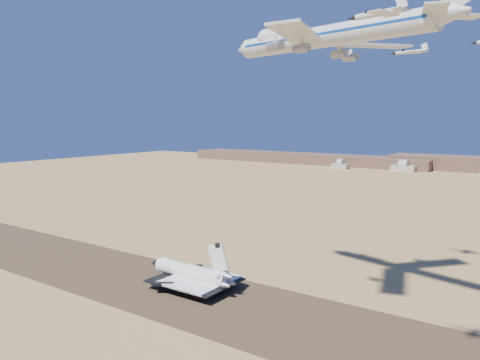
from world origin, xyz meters
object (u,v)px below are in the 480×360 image
Objects in this scene: chase_jet_a at (378,13)px; crew_a at (186,296)px; shuttle at (191,274)px; crew_c at (194,297)px; crew_b at (197,298)px; chase_jet_e at (410,52)px; carrier_747 at (320,37)px.

crew_a is at bearing 171.47° from chase_jet_a.
shuttle is 13.37m from crew_c.
shuttle is 14.97m from crew_b.
chase_jet_a is (74.35, -30.77, 86.19)m from crew_b.
crew_b is at bearing -126.73° from chase_jet_e.
carrier_747 is at bearing 138.62° from chase_jet_a.
crew_a is 0.12× the size of chase_jet_a.
crew_a is (-44.20, -17.81, -91.85)m from carrier_747.
shuttle is at bearing 3.25° from crew_c.
carrier_747 is 6.49× the size of chase_jet_a.
chase_jet_a is at bearing -155.90° from crew_c.
shuttle is at bearing -136.32° from chase_jet_e.
crew_c is at bearing -127.88° from chase_jet_e.
chase_jet_e reaches higher than crew_c.
chase_jet_e is (16.33, 45.90, -0.66)m from carrier_747.
carrier_747 is at bearing -110.98° from crew_c.
crew_c is at bearing 170.00° from chase_jet_a.
shuttle reaches higher than crew_c.
chase_jet_a is (76.07, -31.40, 86.21)m from crew_c.
crew_a is (5.69, -9.54, -4.68)m from shuttle.
chase_jet_e is at bearing -85.75° from crew_c.
crew_b is 124.03m from chase_jet_e.
crew_a is at bearing -129.13° from chase_jet_e.
carrier_747 is 49.51× the size of crew_b.
shuttle reaches higher than crew_b.
crew_b is 117.91m from chase_jet_a.
chase_jet_e is (57.07, 62.77, 91.11)m from crew_c.
crew_c is (9.14, -8.61, -4.60)m from shuttle.
crew_a is 0.11× the size of chase_jet_e.
carrier_747 is 60.07m from chase_jet_a.
shuttle is 12.06m from crew_a.
crew_b is at bearing -40.27° from shuttle.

